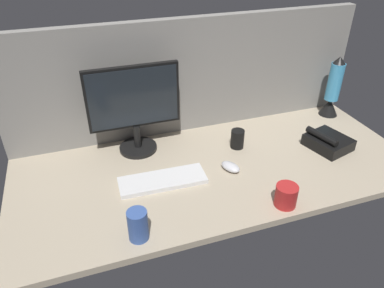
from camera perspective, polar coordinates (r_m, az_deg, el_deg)
name	(u,v)px	position (r cm, az deg, el deg)	size (l,w,h in cm)	color
ground_plane	(216,168)	(167.20, 3.74, -3.75)	(180.00, 80.00, 3.00)	tan
cubicle_wall_back	(190,76)	(183.29, -0.39, 10.56)	(180.00, 5.00, 57.33)	gray
monitor	(134,106)	(167.83, -9.07, 5.97)	(42.40, 18.00, 42.07)	black
keyboard	(163,180)	(155.99, -4.64, -5.70)	(37.00, 13.00, 2.00)	silver
mouse	(231,167)	(162.98, 6.06, -3.57)	(5.60, 9.60, 3.40)	silver
mug_red_plastic	(286,196)	(147.04, 14.54, -7.84)	(8.71, 8.71, 9.04)	red
mug_ceramic_blue	(138,225)	(130.08, -8.48, -12.48)	(7.16, 7.16, 12.03)	#38569E
mug_black_travel	(237,139)	(177.53, 7.14, 0.80)	(6.48, 6.48, 9.24)	black
lava_lamp	(333,91)	(216.47, 21.20, 7.72)	(10.35, 10.35, 33.86)	black
desk_phone	(328,142)	(188.55, 20.50, 0.33)	(21.37, 22.78, 8.80)	black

